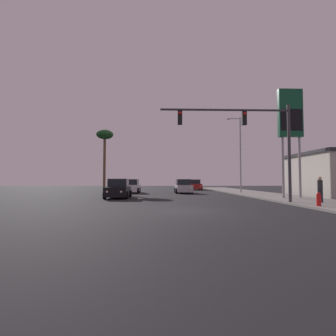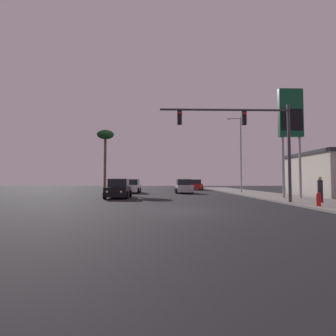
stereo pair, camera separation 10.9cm
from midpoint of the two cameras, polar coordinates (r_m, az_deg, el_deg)
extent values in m
plane|color=black|center=(13.50, 2.92, -9.27)|extent=(120.00, 120.00, 0.00)
cube|color=gray|center=(25.70, 22.68, -5.81)|extent=(5.00, 60.00, 0.12)
cube|color=maroon|center=(43.19, 5.82, -3.97)|extent=(1.89, 4.24, 0.80)
cube|color=black|center=(43.33, 5.78, -2.97)|extent=(1.64, 2.03, 0.70)
cylinder|color=black|center=(41.79, 4.83, -4.37)|extent=(0.24, 0.64, 0.64)
cylinder|color=black|center=(42.04, 7.27, -4.35)|extent=(0.24, 0.64, 0.64)
cylinder|color=black|center=(44.38, 4.44, -4.27)|extent=(0.24, 0.64, 0.64)
cylinder|color=black|center=(44.61, 6.74, -4.25)|extent=(0.24, 0.64, 0.64)
sphere|color=#F2EACC|center=(41.02, 5.43, -3.97)|extent=(0.18, 0.18, 0.18)
sphere|color=#F2EACC|center=(41.17, 6.98, -3.95)|extent=(0.18, 0.18, 0.18)
cube|color=#B7B7BC|center=(31.80, 3.24, -4.43)|extent=(1.92, 4.25, 0.80)
cube|color=black|center=(31.94, 3.21, -3.08)|extent=(1.66, 2.04, 0.70)
cylinder|color=black|center=(30.45, 1.76, -5.00)|extent=(0.24, 0.64, 0.64)
cylinder|color=black|center=(30.61, 5.14, -4.98)|extent=(0.24, 0.64, 0.64)
cylinder|color=black|center=(33.04, 1.48, -4.82)|extent=(0.24, 0.64, 0.64)
cylinder|color=black|center=(33.20, 4.59, -4.81)|extent=(0.24, 0.64, 0.64)
sphere|color=#F2EACC|center=(29.64, 2.52, -4.47)|extent=(0.18, 0.18, 0.18)
sphere|color=#F2EACC|center=(29.75, 4.67, -4.45)|extent=(0.18, 0.18, 0.18)
cube|color=black|center=(23.39, -10.91, -5.02)|extent=(1.87, 4.23, 0.80)
cube|color=black|center=(23.52, -10.84, -3.18)|extent=(1.63, 2.03, 0.70)
cylinder|color=black|center=(22.29, -13.75, -5.77)|extent=(0.24, 0.64, 0.64)
cylinder|color=black|center=(21.99, -9.13, -5.86)|extent=(0.24, 0.64, 0.64)
cylinder|color=black|center=(24.84, -12.50, -5.46)|extent=(0.24, 0.64, 0.64)
cylinder|color=black|center=(24.57, -8.35, -5.53)|extent=(0.24, 0.64, 0.64)
sphere|color=#F2EACC|center=(21.40, -13.29, -5.08)|extent=(0.18, 0.18, 0.18)
sphere|color=#F2EACC|center=(21.21, -10.33, -5.13)|extent=(0.18, 0.18, 0.18)
cube|color=silver|center=(32.66, -8.07, -4.37)|extent=(1.95, 4.26, 0.80)
cube|color=black|center=(32.79, -8.03, -3.05)|extent=(1.67, 2.06, 0.70)
cylinder|color=black|center=(31.49, -9.97, -4.89)|extent=(0.24, 0.64, 0.64)
cylinder|color=black|center=(31.28, -6.69, -4.93)|extent=(0.24, 0.64, 0.64)
cylinder|color=black|center=(34.06, -9.35, -4.72)|extent=(0.24, 0.64, 0.64)
cylinder|color=black|center=(33.88, -6.32, -4.76)|extent=(0.24, 0.64, 0.64)
sphere|color=#F2EACC|center=(30.62, -9.55, -4.38)|extent=(0.18, 0.18, 0.18)
sphere|color=#F2EACC|center=(30.49, -7.46, -4.40)|extent=(0.18, 0.18, 0.18)
cylinder|color=#38383D|center=(19.16, 24.75, 3.01)|extent=(0.20, 0.20, 6.50)
cylinder|color=#38383D|center=(18.19, 12.10, 12.26)|extent=(8.58, 0.14, 0.14)
cube|color=black|center=(18.40, 16.07, 10.36)|extent=(0.30, 0.24, 0.90)
sphere|color=red|center=(18.33, 16.20, 11.28)|extent=(0.20, 0.20, 0.20)
cube|color=black|center=(17.59, 2.41, 10.87)|extent=(0.30, 0.24, 0.90)
sphere|color=red|center=(17.52, 2.44, 11.83)|extent=(0.20, 0.20, 0.20)
cylinder|color=#99999E|center=(32.48, 15.40, 2.83)|extent=(0.18, 0.18, 9.00)
cylinder|color=#99999E|center=(32.98, 14.13, 10.39)|extent=(1.40, 0.10, 0.10)
ellipsoid|color=silver|center=(32.79, 12.93, 10.37)|extent=(0.50, 0.24, 0.20)
cylinder|color=#99999E|center=(23.42, 23.63, 0.16)|extent=(0.20, 0.20, 5.00)
cylinder|color=#99999E|center=(24.06, 26.64, 0.15)|extent=(0.20, 0.20, 5.00)
cube|color=#0F4C2D|center=(24.35, 24.94, 10.79)|extent=(2.00, 0.40, 4.00)
cube|color=black|center=(24.04, 25.20, 9.50)|extent=(1.80, 0.03, 1.80)
cylinder|color=red|center=(16.82, 29.81, -6.18)|extent=(0.24, 0.24, 0.60)
sphere|color=red|center=(16.80, 29.78, -4.96)|extent=(0.20, 0.20, 0.20)
cylinder|color=red|center=(16.67, 30.11, -6.10)|extent=(0.08, 0.10, 0.08)
cylinder|color=#23232D|center=(19.70, 29.87, -5.25)|extent=(0.16, 0.16, 0.85)
cylinder|color=#23232D|center=(19.79, 30.31, -5.23)|extent=(0.16, 0.16, 0.85)
cylinder|color=#262628|center=(19.72, 30.04, -3.14)|extent=(0.32, 0.32, 0.60)
sphere|color=tan|center=(19.72, 30.01, -1.95)|extent=(0.22, 0.22, 0.22)
cylinder|color=brown|center=(38.26, -13.75, 0.77)|extent=(0.36, 0.36, 7.61)
ellipsoid|color=#1E5123|center=(38.75, -13.68, 7.11)|extent=(2.40, 2.40, 1.32)
camera|label=1|loc=(0.05, -90.14, 0.01)|focal=28.00mm
camera|label=2|loc=(0.05, 89.86, -0.01)|focal=28.00mm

